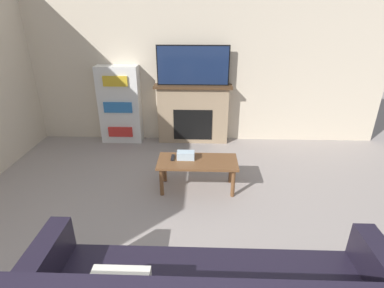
{
  "coord_description": "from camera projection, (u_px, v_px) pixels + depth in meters",
  "views": [
    {
      "loc": [
        0.17,
        -0.66,
        2.16
      ],
      "look_at": [
        0.05,
        2.65,
        0.65
      ],
      "focal_mm": 28.0,
      "sensor_mm": 36.0,
      "label": 1
    }
  ],
  "objects": [
    {
      "name": "wall_back",
      "position": [
        192.0,
        62.0,
        4.92
      ],
      "size": [
        6.38,
        0.06,
        2.7
      ],
      "color": "beige",
      "rests_on": "ground_plane"
    },
    {
      "name": "fireplace",
      "position": [
        193.0,
        114.0,
        5.14
      ],
      "size": [
        1.29,
        0.28,
        1.01
      ],
      "color": "tan",
      "rests_on": "ground_plane"
    },
    {
      "name": "tv",
      "position": [
        193.0,
        66.0,
        4.78
      ],
      "size": [
        1.17,
        0.03,
        0.64
      ],
      "color": "black",
      "rests_on": "fireplace"
    },
    {
      "name": "coffee_table",
      "position": [
        197.0,
        165.0,
        3.8
      ],
      "size": [
        1.01,
        0.46,
        0.41
      ],
      "color": "brown",
      "rests_on": "ground_plane"
    },
    {
      "name": "tissue_box",
      "position": [
        186.0,
        155.0,
        3.8
      ],
      "size": [
        0.22,
        0.12,
        0.1
      ],
      "color": "silver",
      "rests_on": "coffee_table"
    },
    {
      "name": "remote_control",
      "position": [
        173.0,
        158.0,
        3.82
      ],
      "size": [
        0.04,
        0.15,
        0.02
      ],
      "color": "black",
      "rests_on": "coffee_table"
    },
    {
      "name": "bookshelf",
      "position": [
        120.0,
        105.0,
        5.1
      ],
      "size": [
        0.69,
        0.29,
        1.31
      ],
      "color": "white",
      "rests_on": "ground_plane"
    }
  ]
}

